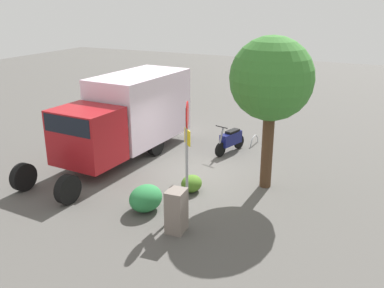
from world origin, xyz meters
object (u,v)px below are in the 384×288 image
at_px(motorcycle, 231,140).
at_px(utility_cabinet, 176,211).
at_px(stop_sign, 187,138).
at_px(street_tree, 271,80).
at_px(bike_rack_hoop, 254,145).
at_px(box_truck_near, 126,114).

relative_size(motorcycle, utility_cabinet, 1.51).
distance_m(stop_sign, street_tree, 3.21).
bearing_deg(bike_rack_hoop, street_tree, 22.83).
bearing_deg(street_tree, box_truck_near, -94.93).
bearing_deg(motorcycle, bike_rack_hoop, 170.77).
distance_m(motorcycle, stop_sign, 5.19).
distance_m(stop_sign, bike_rack_hoop, 6.54).
bearing_deg(utility_cabinet, street_tree, 161.17).
distance_m(street_tree, utility_cabinet, 4.92).
bearing_deg(box_truck_near, street_tree, 88.01).
height_order(street_tree, bike_rack_hoop, street_tree).
xyz_separation_m(box_truck_near, motorcycle, (-2.04, 3.48, -1.14)).
bearing_deg(bike_rack_hoop, box_truck_near, -50.76).
height_order(street_tree, utility_cabinet, street_tree).
distance_m(box_truck_near, street_tree, 5.98).
xyz_separation_m(motorcycle, utility_cabinet, (6.29, 0.90, 0.07)).
height_order(box_truck_near, street_tree, street_tree).
bearing_deg(bike_rack_hoop, motorcycle, -24.41).
xyz_separation_m(street_tree, bike_rack_hoop, (-3.81, -1.60, -3.49)).
bearing_deg(stop_sign, utility_cabinet, 15.01).
height_order(box_truck_near, stop_sign, stop_sign).
distance_m(motorcycle, utility_cabinet, 6.35).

